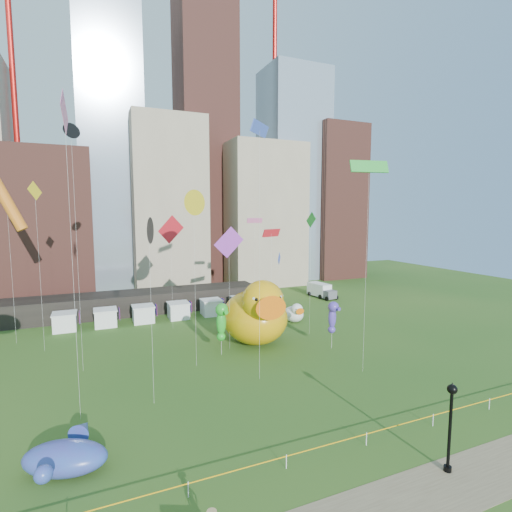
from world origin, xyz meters
name	(u,v)px	position (x,y,z in m)	size (l,w,h in m)	color
ground	(286,469)	(0.00, 0.00, 0.00)	(160.00, 160.00, 0.00)	#25531A
skyline	(157,183)	(2.25, 61.06, 21.44)	(101.00, 23.00, 68.00)	brown
crane_left	(16,35)	(-21.11, 64.00, 46.90)	(23.00, 1.00, 76.00)	red
crane_right	(278,76)	(30.89, 64.00, 46.90)	(23.00, 1.00, 76.00)	red
pavilion	(138,302)	(-4.00, 42.00, 1.60)	(38.00, 6.00, 3.20)	black
vendor_tents	(179,311)	(1.02, 36.00, 1.11)	(33.24, 2.80, 2.40)	white
caution_tape	(286,458)	(0.00, 0.00, 0.68)	(50.00, 0.06, 0.90)	white
big_duck	(256,314)	(7.10, 21.18, 3.68)	(8.25, 10.69, 8.02)	#DE9D0B
small_duck	(294,313)	(15.69, 27.56, 1.31)	(2.80, 3.74, 2.86)	white
seahorse_green	(221,319)	(2.28, 19.52, 4.03)	(1.61, 1.91, 5.76)	silver
seahorse_purple	(333,315)	(14.47, 16.42, 3.97)	(1.42, 1.68, 5.48)	silver
whale_inflatable	(67,455)	(-12.19, 4.97, 1.00)	(5.57, 6.24, 2.19)	#423899
lamppost	(451,417)	(8.78, -4.01, 3.40)	(0.58, 0.58, 5.57)	black
box_truck	(321,290)	(28.09, 39.97, 1.30)	(3.01, 6.20, 2.53)	white
kite_0	(171,230)	(-0.72, 31.33, 13.17)	(2.93, 2.40, 15.16)	silver
kite_1	(65,119)	(-11.60, 11.11, 21.84)	(0.33, 2.98, 23.80)	silver
kite_2	(149,231)	(-6.16, 11.36, 14.04)	(0.87, 2.05, 15.10)	silver
kite_3	(369,168)	(13.60, 9.89, 19.58)	(3.78, 1.22, 20.25)	silver
kite_4	(194,203)	(-1.02, 17.70, 16.40)	(2.01, 1.95, 17.66)	silver
kite_5	(279,260)	(15.47, 32.02, 8.46)	(1.20, 1.54, 9.59)	silver
kite_6	(6,201)	(-19.04, 32.77, 16.78)	(4.34, 2.20, 20.33)	silver
kite_7	(229,243)	(3.69, 20.93, 12.09)	(3.49, 0.07, 13.93)	silver
kite_8	(271,233)	(9.35, 21.90, 13.01)	(2.89, 1.78, 13.54)	silver
kite_9	(255,222)	(9.60, 27.59, 14.28)	(2.11, 0.43, 14.76)	silver
kite_10	(71,133)	(-11.58, 20.73, 22.69)	(1.05, 1.10, 23.58)	silver
kite_11	(311,223)	(14.76, 21.89, 14.14)	(0.20, 1.99, 15.58)	silver
kite_12	(35,197)	(-15.66, 28.51, 17.17)	(1.19, 1.68, 18.80)	silver
kite_13	(260,131)	(3.61, 12.30, 22.54)	(2.72, 2.71, 23.20)	silver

